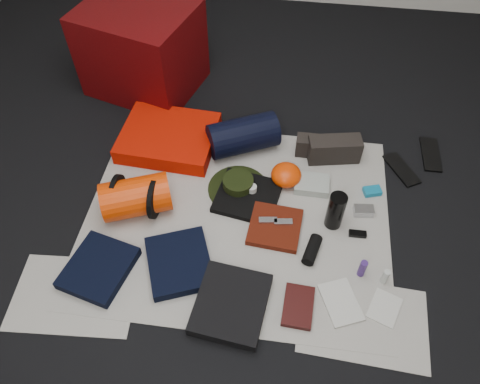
# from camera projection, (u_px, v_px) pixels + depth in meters

# --- Properties ---
(floor) EXTENTS (4.50, 4.50, 0.02)m
(floor) POSITION_uv_depth(u_px,v_px,m) (237.00, 218.00, 2.51)
(floor) COLOR black
(floor) RESTS_ON ground
(newspaper_mat) EXTENTS (1.60, 1.30, 0.01)m
(newspaper_mat) POSITION_uv_depth(u_px,v_px,m) (237.00, 217.00, 2.50)
(newspaper_mat) COLOR beige
(newspaper_mat) RESTS_ON floor
(newspaper_sheet_front_left) EXTENTS (0.61, 0.44, 0.00)m
(newspaper_sheet_front_left) POSITION_uv_depth(u_px,v_px,m) (75.00, 294.00, 2.22)
(newspaper_sheet_front_left) COLOR beige
(newspaper_sheet_front_left) RESTS_ON floor
(newspaper_sheet_front_right) EXTENTS (0.60, 0.43, 0.00)m
(newspaper_sheet_front_right) POSITION_uv_depth(u_px,v_px,m) (363.00, 321.00, 2.13)
(newspaper_sheet_front_right) COLOR beige
(newspaper_sheet_front_right) RESTS_ON floor
(red_cabinet) EXTENTS (0.80, 0.72, 0.55)m
(red_cabinet) POSITION_uv_depth(u_px,v_px,m) (142.00, 49.00, 2.98)
(red_cabinet) COLOR #530607
(red_cabinet) RESTS_ON floor
(sleeping_pad) EXTENTS (0.57, 0.48, 0.10)m
(sleeping_pad) POSITION_uv_depth(u_px,v_px,m) (169.00, 138.00, 2.79)
(sleeping_pad) COLOR red
(sleeping_pad) RESTS_ON newspaper_mat
(stuff_sack) EXTENTS (0.40, 0.32, 0.21)m
(stuff_sack) POSITION_uv_depth(u_px,v_px,m) (136.00, 197.00, 2.44)
(stuff_sack) COLOR #E13603
(stuff_sack) RESTS_ON newspaper_mat
(sack_strap_left) EXTENTS (0.02, 0.22, 0.22)m
(sack_strap_left) POSITION_uv_depth(u_px,v_px,m) (117.00, 195.00, 2.45)
(sack_strap_left) COLOR black
(sack_strap_left) RESTS_ON newspaper_mat
(sack_strap_right) EXTENTS (0.03, 0.22, 0.22)m
(sack_strap_right) POSITION_uv_depth(u_px,v_px,m) (155.00, 199.00, 2.43)
(sack_strap_right) COLOR black
(sack_strap_right) RESTS_ON newspaper_mat
(navy_duffel) EXTENTS (0.45, 0.36, 0.21)m
(navy_duffel) POSITION_uv_depth(u_px,v_px,m) (243.00, 135.00, 2.73)
(navy_duffel) COLOR black
(navy_duffel) RESTS_ON newspaper_mat
(boonie_brim) EXTENTS (0.35, 0.35, 0.01)m
(boonie_brim) POSITION_uv_depth(u_px,v_px,m) (238.00, 189.00, 2.61)
(boonie_brim) COLOR black
(boonie_brim) RESTS_ON newspaper_mat
(boonie_crown) EXTENTS (0.17, 0.17, 0.07)m
(boonie_crown) POSITION_uv_depth(u_px,v_px,m) (238.00, 184.00, 2.58)
(boonie_crown) COLOR black
(boonie_crown) RESTS_ON boonie_brim
(hiking_boot_left) EXTENTS (0.24, 0.09, 0.12)m
(hiking_boot_left) POSITION_uv_depth(u_px,v_px,m) (317.00, 147.00, 2.73)
(hiking_boot_left) COLOR black
(hiking_boot_left) RESTS_ON newspaper_mat
(hiking_boot_right) EXTENTS (0.32, 0.17, 0.15)m
(hiking_boot_right) POSITION_uv_depth(u_px,v_px,m) (334.00, 149.00, 2.70)
(hiking_boot_right) COLOR black
(hiking_boot_right) RESTS_ON newspaper_mat
(flip_flop_left) EXTENTS (0.21, 0.27, 0.01)m
(flip_flop_left) POSITION_uv_depth(u_px,v_px,m) (401.00, 169.00, 2.70)
(flip_flop_left) COLOR black
(flip_flop_left) RESTS_ON floor
(flip_flop_right) EXTENTS (0.10, 0.27, 0.01)m
(flip_flop_right) POSITION_uv_depth(u_px,v_px,m) (431.00, 154.00, 2.78)
(flip_flop_right) COLOR black
(flip_flop_right) RESTS_ON floor
(trousers_navy_a) EXTENTS (0.36, 0.39, 0.05)m
(trousers_navy_a) POSITION_uv_depth(u_px,v_px,m) (99.00, 268.00, 2.27)
(trousers_navy_a) COLOR black
(trousers_navy_a) RESTS_ON newspaper_mat
(trousers_navy_b) EXTENTS (0.40, 0.43, 0.05)m
(trousers_navy_b) POSITION_uv_depth(u_px,v_px,m) (179.00, 263.00, 2.29)
(trousers_navy_b) COLOR black
(trousers_navy_b) RESTS_ON newspaper_mat
(trousers_charcoal) EXTENTS (0.36, 0.40, 0.06)m
(trousers_charcoal) POSITION_uv_depth(u_px,v_px,m) (231.00, 304.00, 2.15)
(trousers_charcoal) COLOR black
(trousers_charcoal) RESTS_ON newspaper_mat
(black_tshirt) EXTENTS (0.38, 0.36, 0.03)m
(black_tshirt) POSITION_uv_depth(u_px,v_px,m) (248.00, 196.00, 2.56)
(black_tshirt) COLOR black
(black_tshirt) RESTS_ON newspaper_mat
(red_shirt) EXTENTS (0.28, 0.28, 0.04)m
(red_shirt) POSITION_uv_depth(u_px,v_px,m) (275.00, 227.00, 2.43)
(red_shirt) COLOR #501508
(red_shirt) RESTS_ON newspaper_mat
(orange_stuff_sack) EXTENTS (0.21, 0.21, 0.11)m
(orange_stuff_sack) POSITION_uv_depth(u_px,v_px,m) (286.00, 175.00, 2.60)
(orange_stuff_sack) COLOR #E13603
(orange_stuff_sack) RESTS_ON newspaper_mat
(first_aid_pouch) EXTENTS (0.19, 0.14, 0.05)m
(first_aid_pouch) POSITION_uv_depth(u_px,v_px,m) (312.00, 184.00, 2.60)
(first_aid_pouch) COLOR #979F96
(first_aid_pouch) RESTS_ON newspaper_mat
(water_bottle) EXTENTS (0.12, 0.12, 0.22)m
(water_bottle) POSITION_uv_depth(u_px,v_px,m) (336.00, 211.00, 2.38)
(water_bottle) COLOR black
(water_bottle) RESTS_ON newspaper_mat
(speaker) EXTENTS (0.10, 0.17, 0.06)m
(speaker) POSITION_uv_depth(u_px,v_px,m) (312.00, 250.00, 2.33)
(speaker) COLOR black
(speaker) RESTS_ON newspaper_mat
(compact_camera) EXTENTS (0.11, 0.07, 0.04)m
(compact_camera) POSITION_uv_depth(u_px,v_px,m) (364.00, 211.00, 2.49)
(compact_camera) COLOR #B8B8BD
(compact_camera) RESTS_ON newspaper_mat
(cyan_case) EXTENTS (0.11, 0.09, 0.03)m
(cyan_case) POSITION_uv_depth(u_px,v_px,m) (372.00, 191.00, 2.58)
(cyan_case) COLOR #0F7198
(cyan_case) RESTS_ON newspaper_mat
(toiletry_purple) EXTENTS (0.04, 0.04, 0.11)m
(toiletry_purple) POSITION_uv_depth(u_px,v_px,m) (362.00, 268.00, 2.24)
(toiletry_purple) COLOR #3C216A
(toiletry_purple) RESTS_ON newspaper_mat
(toiletry_clear) EXTENTS (0.03, 0.03, 0.09)m
(toiletry_clear) POSITION_uv_depth(u_px,v_px,m) (385.00, 277.00, 2.22)
(toiletry_clear) COLOR #B6BBB6
(toiletry_clear) RESTS_ON newspaper_mat
(paperback_book) EXTENTS (0.15, 0.22, 0.03)m
(paperback_book) POSITION_uv_depth(u_px,v_px,m) (298.00, 306.00, 2.16)
(paperback_book) COLOR black
(paperback_book) RESTS_ON newspaper_mat
(map_booklet) EXTENTS (0.23, 0.26, 0.01)m
(map_booklet) POSITION_uv_depth(u_px,v_px,m) (341.00, 302.00, 2.18)
(map_booklet) COLOR #B9B8B0
(map_booklet) RESTS_ON newspaper_mat
(map_printout) EXTENTS (0.18, 0.20, 0.01)m
(map_printout) POSITION_uv_depth(u_px,v_px,m) (385.00, 308.00, 2.17)
(map_printout) COLOR #B9B8B0
(map_printout) RESTS_ON newspaper_mat
(sunglasses) EXTENTS (0.09, 0.04, 0.02)m
(sunglasses) POSITION_uv_depth(u_px,v_px,m) (358.00, 234.00, 2.41)
(sunglasses) COLOR black
(sunglasses) RESTS_ON newspaper_mat
(key_cluster) EXTENTS (0.07, 0.07, 0.01)m
(key_cluster) POSITION_uv_depth(u_px,v_px,m) (98.00, 285.00, 2.23)
(key_cluster) COLOR #B8B8BD
(key_cluster) RESTS_ON newspaper_mat
(tape_roll) EXTENTS (0.05, 0.05, 0.04)m
(tape_roll) POSITION_uv_depth(u_px,v_px,m) (252.00, 189.00, 2.55)
(tape_roll) COLOR beige
(tape_roll) RESTS_ON black_tshirt
(energy_bar_a) EXTENTS (0.10, 0.05, 0.01)m
(energy_bar_a) POSITION_uv_depth(u_px,v_px,m) (268.00, 220.00, 2.43)
(energy_bar_a) COLOR #B8B8BD
(energy_bar_a) RESTS_ON red_shirt
(energy_bar_b) EXTENTS (0.10, 0.05, 0.01)m
(energy_bar_b) POSITION_uv_depth(u_px,v_px,m) (283.00, 222.00, 2.42)
(energy_bar_b) COLOR #B8B8BD
(energy_bar_b) RESTS_ON red_shirt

